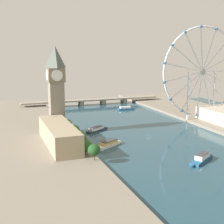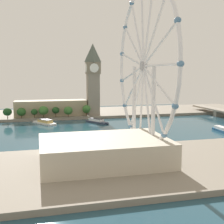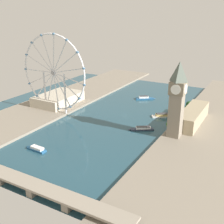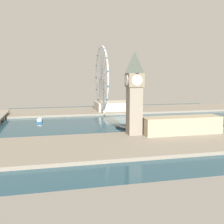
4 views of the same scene
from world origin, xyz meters
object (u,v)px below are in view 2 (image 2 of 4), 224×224
object	(u,v)px
clock_tower	(93,78)
parliament_block	(51,108)
ferris_wheel	(143,67)
tour_boat_0	(45,122)
tour_boat_2	(97,121)
riverside_hall	(104,151)
tour_boat_1	(222,130)

from	to	relation	value
clock_tower	parliament_block	size ratio (longest dim) A/B	1.01
ferris_wheel	tour_boat_0	world-z (taller)	ferris_wheel
clock_tower	tour_boat_2	distance (m)	60.58
parliament_block	riverside_hall	size ratio (longest dim) A/B	1.17
tour_boat_0	tour_boat_2	bearing A→B (deg)	-131.17
ferris_wheel	parliament_block	bearing A→B (deg)	-164.04
parliament_block	tour_boat_1	distance (m)	192.64
ferris_wheel	riverside_hall	distance (m)	59.84
clock_tower	ferris_wheel	size ratio (longest dim) A/B	0.79
tour_boat_0	ferris_wheel	bearing A→B (deg)	169.98
clock_tower	tour_boat_0	distance (m)	80.75
tour_boat_2	tour_boat_1	bearing A→B (deg)	20.15
tour_boat_0	parliament_block	bearing A→B (deg)	-45.56
ferris_wheel	tour_boat_0	bearing A→B (deg)	-156.47
parliament_block	riverside_hall	world-z (taller)	parliament_block
tour_boat_0	tour_boat_1	size ratio (longest dim) A/B	1.26
riverside_hall	tour_boat_2	xyz separation A→B (m)	(-150.22, 25.52, -8.08)
tour_boat_0	tour_boat_1	distance (m)	176.80
parliament_block	tour_boat_0	bearing A→B (deg)	-12.01
ferris_wheel	clock_tower	bearing A→B (deg)	-179.60
ferris_wheel	riverside_hall	world-z (taller)	ferris_wheel
clock_tower	tour_boat_0	world-z (taller)	clock_tower
riverside_hall	tour_boat_2	size ratio (longest dim) A/B	2.44
riverside_hall	tour_boat_2	bearing A→B (deg)	170.36
parliament_block	tour_boat_1	world-z (taller)	parliament_block
tour_boat_0	clock_tower	bearing A→B (deg)	-94.00
parliament_block	riverside_hall	xyz separation A→B (m)	(198.57, 20.60, -1.98)
tour_boat_0	riverside_hall	bearing A→B (deg)	156.99
ferris_wheel	tour_boat_2	xyz separation A→B (m)	(-129.58, -4.77, -55.38)
clock_tower	tour_boat_1	size ratio (longest dim) A/B	3.20
tour_boat_1	tour_boat_2	bearing A→B (deg)	-123.28
clock_tower	parliament_block	bearing A→B (deg)	-99.00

